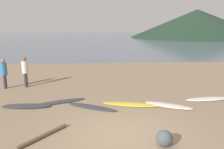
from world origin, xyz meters
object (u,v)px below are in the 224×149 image
(surfboard_3, at_px, (131,104))
(surfboard_5, at_px, (207,99))
(surfboard_4, at_px, (168,105))
(person_1, at_px, (4,71))
(person_0, at_px, (25,69))
(surfboard_2, at_px, (92,107))
(surfboard_1, at_px, (60,102))
(surfboard_0, at_px, (27,106))
(beach_rock_near, at_px, (164,138))
(driftwood_log, at_px, (43,136))

(surfboard_3, bearing_deg, surfboard_5, 19.96)
(surfboard_4, xyz_separation_m, person_1, (-8.31, 3.34, 0.94))
(person_0, distance_m, person_1, 1.10)
(surfboard_4, height_order, surfboard_5, surfboard_5)
(surfboard_2, relative_size, person_1, 1.44)
(surfboard_5, bearing_deg, surfboard_1, 173.00)
(person_0, bearing_deg, surfboard_5, -40.14)
(surfboard_0, relative_size, surfboard_5, 0.96)
(beach_rock_near, bearing_deg, surfboard_5, 51.06)
(person_0, height_order, beach_rock_near, person_0)
(person_1, bearing_deg, surfboard_4, 125.43)
(surfboard_3, relative_size, person_0, 1.45)
(surfboard_0, relative_size, surfboard_3, 0.85)
(surfboard_1, bearing_deg, driftwood_log, -111.53)
(surfboard_4, bearing_deg, surfboard_0, -153.54)
(surfboard_3, distance_m, surfboard_5, 3.78)
(surfboard_0, relative_size, surfboard_4, 1.02)
(surfboard_2, distance_m, surfboard_4, 3.35)
(surfboard_5, bearing_deg, person_1, 159.24)
(surfboard_3, distance_m, person_0, 6.63)
(surfboard_0, xyz_separation_m, surfboard_1, (1.35, 0.52, -0.02))
(surfboard_1, bearing_deg, surfboard_3, -31.81)
(surfboard_2, xyz_separation_m, surfboard_5, (5.47, 0.73, 0.01))
(surfboard_1, relative_size, driftwood_log, 1.27)
(surfboard_5, bearing_deg, surfboard_2, -179.28)
(surfboard_1, relative_size, surfboard_3, 0.94)
(beach_rock_near, bearing_deg, surfboard_0, 145.34)
(surfboard_0, xyz_separation_m, surfboard_2, (2.84, -0.23, -0.02))
(surfboard_4, bearing_deg, surfboard_5, 48.59)
(surfboard_2, xyz_separation_m, person_0, (-3.90, 3.59, 1.00))
(surfboard_4, distance_m, surfboard_5, 2.25)
(surfboard_1, xyz_separation_m, beach_rock_near, (3.72, -4.03, 0.21))
(surfboard_1, relative_size, person_0, 1.36)
(surfboard_0, bearing_deg, person_1, 126.82)
(surfboard_0, bearing_deg, surfboard_4, -0.12)
(surfboard_2, distance_m, person_1, 6.04)
(beach_rock_near, bearing_deg, surfboard_3, 98.35)
(surfboard_4, height_order, driftwood_log, driftwood_log)
(surfboard_4, bearing_deg, driftwood_log, -123.20)
(surfboard_0, distance_m, surfboard_2, 2.85)
(surfboard_3, bearing_deg, surfboard_0, -168.08)
(surfboard_0, height_order, person_1, person_1)
(surfboard_2, distance_m, driftwood_log, 2.95)
(surfboard_0, distance_m, beach_rock_near, 6.17)
(surfboard_1, height_order, surfboard_4, surfboard_4)
(surfboard_2, height_order, beach_rock_near, beach_rock_near)
(surfboard_2, xyz_separation_m, beach_rock_near, (2.23, -3.28, 0.21))
(surfboard_3, bearing_deg, surfboard_1, -177.33)
(surfboard_0, bearing_deg, person_0, 109.71)
(surfboard_4, bearing_deg, person_1, -173.04)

